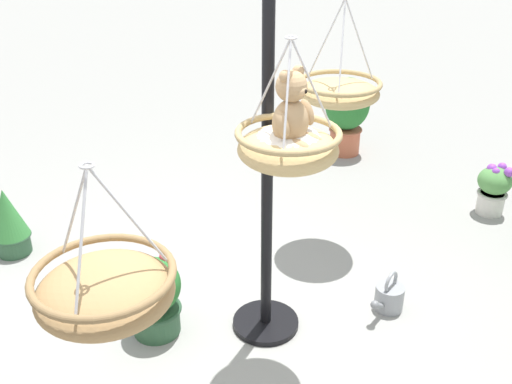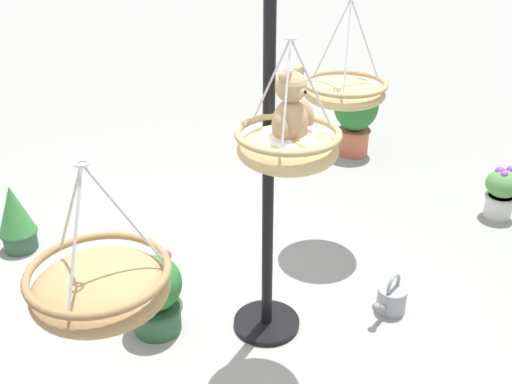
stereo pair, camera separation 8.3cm
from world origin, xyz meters
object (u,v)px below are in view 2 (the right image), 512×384
teddy_bear (292,114)px  watering_can (391,299)px  potted_plant_bushy_green (502,191)px  potted_plant_conical_shrub (356,113)px  hanging_basket_with_teddy (288,146)px  hanging_basket_left_high (344,92)px  hanging_basket_right_low (100,286)px  potted_plant_fern_front (155,294)px  potted_plant_small_succulent (16,218)px  display_pole_central (268,238)px

teddy_bear → watering_can: bearing=160.5°
potted_plant_bushy_green → potted_plant_conical_shrub: bearing=-101.4°
hanging_basket_with_teddy → hanging_basket_left_high: hanging_basket_with_teddy is taller
hanging_basket_right_low → potted_plant_fern_front: size_ratio=1.23×
hanging_basket_left_high → potted_plant_small_succulent: hanging_basket_left_high is taller
potted_plant_fern_front → potted_plant_conical_shrub: (-3.30, -0.55, 0.19)m
teddy_bear → potted_plant_fern_front: size_ratio=0.72×
potted_plant_small_succulent → teddy_bear: bearing=99.7°
potted_plant_small_succulent → hanging_basket_left_high: bearing=132.7°
teddy_bear → hanging_basket_left_high: hanging_basket_left_high is taller
watering_can → hanging_basket_right_low: bearing=-12.8°
potted_plant_fern_front → potted_plant_small_succulent: potted_plant_fern_front is taller
potted_plant_conical_shrub → potted_plant_small_succulent: bearing=-17.2°
potted_plant_small_succulent → potted_plant_conical_shrub: (-3.36, 1.04, 0.19)m
teddy_bear → hanging_basket_right_low: teddy_bear is taller
display_pole_central → watering_can: bearing=140.0°
display_pole_central → potted_plant_small_succulent: size_ratio=4.02×
potted_plant_bushy_green → watering_can: 1.80m
hanging_basket_right_low → display_pole_central: bearing=-174.8°
watering_can → teddy_bear: bearing=-19.5°
potted_plant_bushy_green → hanging_basket_with_teddy: bearing=-8.5°
display_pole_central → teddy_bear: 0.96m
hanging_basket_left_high → watering_can: hanging_basket_left_high is taller
hanging_basket_left_high → potted_plant_fern_front: 1.97m
hanging_basket_left_high → watering_can: 1.52m
hanging_basket_with_teddy → teddy_bear: size_ratio=1.66×
display_pole_central → potted_plant_bushy_green: (-2.46, 0.64, -0.44)m
potted_plant_small_succulent → watering_can: 2.95m
hanging_basket_with_teddy → potted_plant_conical_shrub: (-2.96, -1.33, -0.95)m
potted_plant_bushy_green → potted_plant_conical_shrub: size_ratio=0.57×
potted_plant_conical_shrub → display_pole_central: bearing=21.0°
teddy_bear → hanging_basket_left_high: bearing=-158.9°
hanging_basket_right_low → potted_plant_bushy_green: (-3.74, 0.53, -0.86)m
hanging_basket_right_low → potted_plant_small_succulent: hanging_basket_right_low is taller
hanging_basket_right_low → potted_plant_conical_shrub: hanging_basket_right_low is taller
hanging_basket_right_low → potted_plant_bushy_green: bearing=172.0°
display_pole_central → potted_plant_small_succulent: (0.56, -2.12, -0.41)m
teddy_bear → potted_plant_bushy_green: size_ratio=0.86×
potted_plant_fern_front → potted_plant_small_succulent: size_ratio=1.01×
watering_can → display_pole_central: bearing=-40.0°
potted_plant_small_succulent → watering_can: potted_plant_small_succulent is taller
potted_plant_fern_front → watering_can: 1.60m
display_pole_central → hanging_basket_left_high: bearing=-168.4°
potted_plant_fern_front → hanging_basket_with_teddy: bearing=113.7°
hanging_basket_right_low → potted_plant_conical_shrub: bearing=-163.7°
potted_plant_small_succulent → watering_can: bearing=114.6°
teddy_bear → watering_can: 1.74m
potted_plant_bushy_green → potted_plant_small_succulent: size_ratio=0.85×
watering_can → potted_plant_conical_shrub: bearing=-142.6°
potted_plant_bushy_green → watering_can: bearing=-2.6°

